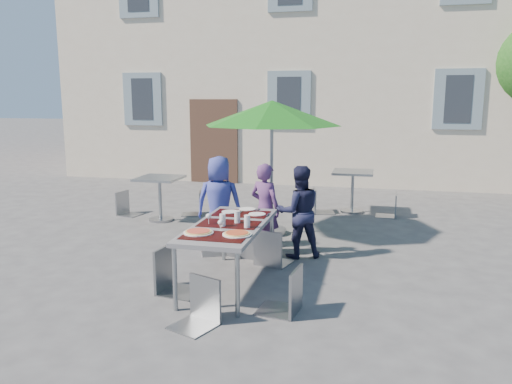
% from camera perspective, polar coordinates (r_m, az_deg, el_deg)
% --- Properties ---
extents(ground, '(90.00, 90.00, 0.00)m').
position_cam_1_polar(ground, '(5.98, -8.92, -11.22)').
color(ground, '#444446').
rests_on(ground, ground).
extents(building, '(13.60, 8.20, 11.10)m').
position_cam_1_polar(building, '(16.96, 6.33, 19.50)').
color(building, beige).
rests_on(building, ground).
extents(dining_table, '(0.80, 1.85, 0.76)m').
position_cam_1_polar(dining_table, '(5.94, -3.09, -4.18)').
color(dining_table, '#4E4D53').
rests_on(dining_table, ground).
extents(pizza_near_left, '(0.33, 0.33, 0.03)m').
position_cam_1_polar(pizza_near_left, '(5.53, -6.60, -4.55)').
color(pizza_near_left, white).
rests_on(pizza_near_left, dining_table).
extents(pizza_near_right, '(0.32, 0.32, 0.03)m').
position_cam_1_polar(pizza_near_right, '(5.43, -2.19, -4.78)').
color(pizza_near_right, white).
rests_on(pizza_near_right, dining_table).
extents(glassware, '(0.55, 0.46, 0.15)m').
position_cam_1_polar(glassware, '(5.80, -2.83, -3.17)').
color(glassware, silver).
rests_on(glassware, dining_table).
extents(place_settings, '(0.63, 0.48, 0.01)m').
position_cam_1_polar(place_settings, '(6.51, -1.26, -2.25)').
color(place_settings, white).
rests_on(place_settings, dining_table).
extents(child_0, '(0.73, 0.52, 1.39)m').
position_cam_1_polar(child_0, '(7.40, -4.23, -1.23)').
color(child_0, '#363F96').
rests_on(child_0, ground).
extents(child_1, '(0.57, 0.48, 1.32)m').
position_cam_1_polar(child_1, '(7.13, 1.05, -1.96)').
color(child_1, '#583267').
rests_on(child_1, ground).
extents(child_2, '(0.72, 0.57, 1.30)m').
position_cam_1_polar(child_2, '(7.01, 4.93, -2.27)').
color(child_2, '#191B39').
rests_on(child_2, ground).
extents(chair_0, '(0.56, 0.56, 0.95)m').
position_cam_1_polar(chair_0, '(7.13, -4.61, -2.82)').
color(chair_0, gray).
rests_on(chair_0, ground).
extents(chair_1, '(0.54, 0.55, 1.04)m').
position_cam_1_polar(chair_1, '(7.02, -1.26, -2.52)').
color(chair_1, gray).
rests_on(chair_1, ground).
extents(chair_2, '(0.52, 0.52, 0.95)m').
position_cam_1_polar(chair_2, '(6.64, 1.77, -3.85)').
color(chair_2, gray).
rests_on(chair_2, ground).
extents(chair_3, '(0.50, 0.50, 1.00)m').
position_cam_1_polar(chair_3, '(5.83, -9.60, -5.72)').
color(chair_3, gray).
rests_on(chair_3, ground).
extents(chair_4, '(0.47, 0.46, 0.93)m').
position_cam_1_polar(chair_4, '(5.20, 3.59, -8.11)').
color(chair_4, gray).
rests_on(chair_4, ground).
extents(chair_5, '(0.51, 0.51, 0.89)m').
position_cam_1_polar(chair_5, '(4.98, -6.61, -9.35)').
color(chair_5, gray).
rests_on(chair_5, ground).
extents(patio_umbrella, '(2.22, 2.22, 2.19)m').
position_cam_1_polar(patio_umbrella, '(8.04, 1.83, 8.84)').
color(patio_umbrella, '#999BA0').
rests_on(patio_umbrella, ground).
extents(cafe_table_0, '(0.76, 0.76, 0.81)m').
position_cam_1_polar(cafe_table_0, '(9.25, -10.94, 0.28)').
color(cafe_table_0, '#999BA0').
rests_on(cafe_table_0, ground).
extents(bg_chair_l_0, '(0.45, 0.45, 0.87)m').
position_cam_1_polar(bg_chair_l_0, '(9.90, -14.69, 0.33)').
color(bg_chair_l_0, gray).
rests_on(bg_chair_l_0, ground).
extents(bg_chair_r_0, '(0.48, 0.47, 0.85)m').
position_cam_1_polar(bg_chair_r_0, '(9.67, -6.96, 0.29)').
color(bg_chair_r_0, gray).
rests_on(bg_chair_r_0, ground).
extents(cafe_table_1, '(0.77, 0.77, 0.83)m').
position_cam_1_polar(cafe_table_1, '(9.93, 10.98, 1.05)').
color(cafe_table_1, '#999BA0').
rests_on(cafe_table_1, ground).
extents(bg_chair_l_1, '(0.49, 0.49, 0.91)m').
position_cam_1_polar(bg_chair_l_1, '(9.81, 7.28, 0.68)').
color(bg_chair_l_1, gray).
rests_on(bg_chair_l_1, ground).
extents(bg_chair_r_1, '(0.39, 0.39, 0.84)m').
position_cam_1_polar(bg_chair_r_1, '(9.75, 15.23, 0.04)').
color(bg_chair_r_1, gray).
rests_on(bg_chair_r_1, ground).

